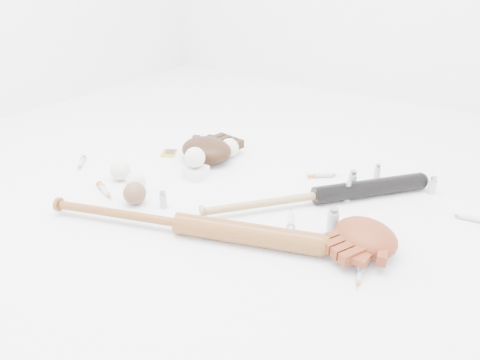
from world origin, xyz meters
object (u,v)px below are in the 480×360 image
Objects in this scene: glove_dark at (206,150)px; pedestal at (196,172)px; bat_wood at (179,223)px; bat_dark at (317,196)px.

pedestal is at bearing -59.13° from glove_dark.
bat_wood is 11.72× the size of pedestal.
glove_dark reaches higher than bat_wood.
pedestal is (-0.48, -0.07, -0.01)m from bat_dark.
bat_wood is at bearing -58.37° from pedestal.
bat_dark reaches higher than pedestal.
glove_dark is at bearing 122.19° from bat_dark.
glove_dark is at bearing 100.53° from bat_wood.
bat_dark is 0.94× the size of bat_wood.
bat_dark is 0.49m from bat_wood.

